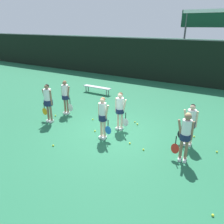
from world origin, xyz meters
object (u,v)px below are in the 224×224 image
at_px(tennis_ball_3, 213,215).
at_px(tennis_ball_8, 53,145).
at_px(bench_courtside, 97,88).
at_px(player_1, 103,115).
at_px(player_0, 48,100).
at_px(tennis_ball_5, 93,119).
at_px(tennis_ball_2, 143,150).
at_px(tennis_ball_6, 137,124).
at_px(tennis_ball_11, 55,116).
at_px(tennis_ball_1, 130,143).
at_px(player_2, 186,133).
at_px(tennis_ball_9, 181,133).
at_px(player_3, 66,95).
at_px(player_4, 120,108).
at_px(tennis_ball_4, 135,122).
at_px(tennis_ball_7, 217,152).
at_px(player_5, 190,122).
at_px(tennis_ball_0, 95,131).
at_px(scoreboard, 209,26).
at_px(tennis_ball_10, 194,137).

height_order(tennis_ball_3, tennis_ball_8, tennis_ball_8).
bearing_deg(bench_courtside, player_1, -52.94).
xyz_separation_m(player_0, tennis_ball_3, (7.36, -1.94, -1.04)).
bearing_deg(tennis_ball_5, player_0, -143.75).
distance_m(tennis_ball_2, tennis_ball_5, 3.41).
height_order(tennis_ball_6, tennis_ball_11, tennis_ball_11).
bearing_deg(tennis_ball_1, tennis_ball_8, -145.60).
bearing_deg(player_2, tennis_ball_9, 95.51).
bearing_deg(tennis_ball_6, tennis_ball_3, -45.20).
relative_size(player_3, player_4, 1.03).
bearing_deg(tennis_ball_4, tennis_ball_1, -69.90).
xyz_separation_m(tennis_ball_5, tennis_ball_7, (5.46, -0.05, -0.00)).
bearing_deg(tennis_ball_7, tennis_ball_1, -159.97).
bearing_deg(tennis_ball_11, player_5, 5.29).
distance_m(player_4, tennis_ball_6, 1.32).
distance_m(player_3, tennis_ball_11, 1.15).
height_order(player_5, tennis_ball_9, player_5).
bearing_deg(player_1, player_4, 83.95).
bearing_deg(tennis_ball_3, player_0, 165.20).
bearing_deg(player_3, tennis_ball_5, 0.21).
distance_m(bench_courtside, player_0, 5.01).
relative_size(player_1, tennis_ball_5, 25.90).
distance_m(tennis_ball_0, tennis_ball_7, 4.75).
relative_size(tennis_ball_3, tennis_ball_6, 0.92).
distance_m(player_3, tennis_ball_4, 3.68).
height_order(player_3, tennis_ball_9, player_3).
xyz_separation_m(player_2, tennis_ball_1, (-1.98, 0.04, -0.98)).
relative_size(player_3, tennis_ball_8, 24.81).
height_order(player_3, tennis_ball_11, player_3).
xyz_separation_m(player_1, tennis_ball_7, (4.05, 1.19, -0.97)).
bearing_deg(tennis_ball_1, bench_courtside, 135.19).
relative_size(player_4, tennis_ball_0, 23.95).
height_order(tennis_ball_1, tennis_ball_3, same).
bearing_deg(scoreboard, tennis_ball_10, -80.91).
bearing_deg(tennis_ball_7, tennis_ball_11, -175.70).
distance_m(scoreboard, player_0, 12.83).
relative_size(player_5, tennis_ball_3, 25.08).
relative_size(tennis_ball_4, tennis_ball_6, 0.92).
xyz_separation_m(tennis_ball_3, tennis_ball_8, (-5.59, 0.38, 0.00)).
bearing_deg(player_2, bench_courtside, 134.53).
bearing_deg(tennis_ball_6, tennis_ball_8, -119.55).
height_order(player_5, tennis_ball_8, player_5).
distance_m(bench_courtside, player_1, 6.25).
bearing_deg(tennis_ball_3, tennis_ball_6, 134.80).
relative_size(tennis_ball_5, tennis_ball_9, 0.96).
bearing_deg(player_0, player_3, 90.30).
distance_m(player_4, tennis_ball_10, 3.21).
relative_size(player_4, tennis_ball_9, 24.17).
bearing_deg(player_3, tennis_ball_11, -113.39).
bearing_deg(tennis_ball_8, tennis_ball_4, 64.31).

